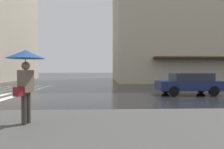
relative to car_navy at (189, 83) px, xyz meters
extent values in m
cube|color=silver|center=(1.50, 11.13, -0.75)|extent=(13.00, 0.50, 0.01)
cube|color=silver|center=(1.50, 12.13, -0.75)|extent=(13.00, 0.50, 0.01)
cube|color=beige|center=(18.21, -9.37, 9.82)|extent=(16.43, 26.50, 21.15)
cube|color=navy|center=(0.00, 0.04, -0.15)|extent=(1.75, 4.10, 0.60)
cube|color=#232833|center=(0.00, -0.11, 0.40)|extent=(1.54, 2.46, 0.50)
cylinder|color=black|center=(-0.82, 1.29, -0.45)|extent=(0.20, 0.62, 0.62)
cylinder|color=black|center=(0.83, 1.29, -0.45)|extent=(0.20, 0.62, 0.62)
cylinder|color=black|center=(-0.82, -1.21, -0.45)|extent=(0.20, 0.62, 0.62)
cylinder|color=black|center=(0.83, -1.21, -0.45)|extent=(0.20, 0.62, 0.62)
cube|color=#6B5B4C|center=(-7.41, 7.70, 0.55)|extent=(0.45, 0.33, 0.60)
sphere|color=#936B4C|center=(-7.41, 7.70, 0.96)|extent=(0.22, 0.22, 0.22)
cylinder|color=#38332D|center=(-7.32, 7.68, -0.18)|extent=(0.13, 0.13, 0.86)
cylinder|color=#38332D|center=(-7.50, 7.72, -0.18)|extent=(0.13, 0.13, 0.86)
cube|color=maroon|center=(-7.68, 7.77, 0.30)|extent=(0.31, 0.22, 0.24)
cone|color=#1E478C|center=(-7.41, 7.70, 1.28)|extent=(1.00, 1.00, 0.23)
cylinder|color=#4C4C51|center=(-7.41, 7.70, 0.76)|extent=(0.02, 0.02, 0.81)
camera|label=1|loc=(-12.87, 5.60, 0.85)|focal=31.99mm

